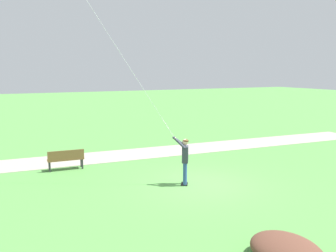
{
  "coord_description": "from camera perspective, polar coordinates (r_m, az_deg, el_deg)",
  "views": [
    {
      "loc": [
        -11.2,
        6.79,
        4.21
      ],
      "look_at": [
        0.08,
        1.26,
        2.27
      ],
      "focal_mm": 38.75,
      "sensor_mm": 36.0,
      "label": 1
    }
  ],
  "objects": [
    {
      "name": "ground_plane",
      "position": [
        13.76,
        4.92,
        -9.08
      ],
      "size": [
        120.0,
        120.0,
        0.0
      ],
      "primitive_type": "plane",
      "color": "#569947"
    },
    {
      "name": "lakeside_shrub",
      "position": [
        8.85,
        18.12,
        -18.11
      ],
      "size": [
        1.77,
        1.44,
        0.55
      ],
      "primitive_type": "ellipsoid",
      "color": "brown",
      "rests_on": "ground"
    },
    {
      "name": "walkway_path",
      "position": [
        18.09,
        -10.07,
        -4.8
      ],
      "size": [
        4.18,
        32.08,
        0.02
      ],
      "primitive_type": "cube",
      "rotation": [
        0.0,
        0.0,
        -0.06
      ],
      "color": "#ADA393",
      "rests_on": "ground"
    },
    {
      "name": "person_kite_flyer",
      "position": [
        13.37,
        2.62,
        -4.93
      ],
      "size": [
        0.53,
        0.62,
        1.83
      ],
      "color": "#232328",
      "rests_on": "ground"
    },
    {
      "name": "park_bench_near_walkway",
      "position": [
        16.04,
        -15.77,
        -4.9
      ],
      "size": [
        0.52,
        1.52,
        0.88
      ],
      "color": "brown",
      "rests_on": "ground"
    }
  ]
}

